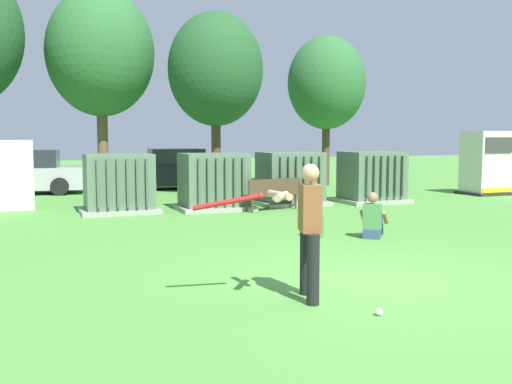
% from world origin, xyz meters
% --- Properties ---
extents(ground_plane, '(96.00, 96.00, 0.00)m').
position_xyz_m(ground_plane, '(0.00, 0.00, 0.00)').
color(ground_plane, '#51933D').
extents(transformer_west, '(2.10, 1.70, 1.62)m').
position_xyz_m(transformer_west, '(-2.44, 9.13, 0.79)').
color(transformer_west, '#9E9B93').
rests_on(transformer_west, ground).
extents(transformer_mid_west, '(2.10, 1.70, 1.62)m').
position_xyz_m(transformer_mid_west, '(0.19, 8.81, 0.79)').
color(transformer_mid_west, '#9E9B93').
rests_on(transformer_mid_west, ground).
extents(transformer_mid_east, '(2.10, 1.70, 1.62)m').
position_xyz_m(transformer_mid_east, '(2.76, 9.13, 0.79)').
color(transformer_mid_east, '#9E9B93').
rests_on(transformer_mid_east, ground).
extents(transformer_east, '(2.10, 1.70, 1.62)m').
position_xyz_m(transformer_east, '(5.47, 8.78, 0.79)').
color(transformer_east, '#9E9B93').
rests_on(transformer_east, ground).
extents(generator_enclosure, '(1.60, 1.40, 2.30)m').
position_xyz_m(generator_enclosure, '(10.73, 9.49, 1.14)').
color(generator_enclosure, '#262626').
rests_on(generator_enclosure, ground).
extents(park_bench, '(1.84, 0.81, 0.92)m').
position_xyz_m(park_bench, '(1.68, 7.92, 0.54)').
color(park_bench, '#4C3828').
rests_on(park_bench, ground).
extents(batter, '(1.60, 0.77, 1.74)m').
position_xyz_m(batter, '(-1.42, -0.50, 0.98)').
color(batter, black).
rests_on(batter, ground).
extents(sports_ball, '(0.09, 0.09, 0.09)m').
position_xyz_m(sports_ball, '(-0.91, -1.42, 0.04)').
color(sports_ball, white).
rests_on(sports_ball, ground).
extents(seated_spectator, '(0.73, 0.75, 0.96)m').
position_xyz_m(seated_spectator, '(1.89, 3.09, 0.38)').
color(seated_spectator, '#384C75').
rests_on(seated_spectator, ground).
extents(backpack, '(0.34, 0.37, 0.44)m').
position_xyz_m(backpack, '(0.80, 3.59, 0.21)').
color(backpack, '#4C723F').
rests_on(backpack, ground).
extents(tree_center_left, '(3.94, 3.94, 7.53)m').
position_xyz_m(tree_center_left, '(-2.19, 15.19, 5.16)').
color(tree_center_left, brown).
rests_on(tree_center_left, ground).
extents(tree_center_right, '(3.43, 3.43, 6.55)m').
position_xyz_m(tree_center_right, '(1.61, 13.14, 4.50)').
color(tree_center_right, '#4C3828').
rests_on(tree_center_right, ground).
extents(tree_right, '(3.35, 3.35, 6.40)m').
position_xyz_m(tree_right, '(7.21, 15.20, 4.39)').
color(tree_right, '#4C3828').
rests_on(tree_right, ground).
extents(parked_car_leftmost, '(4.38, 2.31, 1.62)m').
position_xyz_m(parked_car_leftmost, '(-4.94, 15.66, 0.75)').
color(parked_car_leftmost, '#B2B2B7').
rests_on(parked_car_leftmost, ground).
extents(parked_car_left_of_center, '(4.29, 2.10, 1.62)m').
position_xyz_m(parked_car_left_of_center, '(0.63, 15.85, 0.75)').
color(parked_car_left_of_center, black).
rests_on(parked_car_left_of_center, ground).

